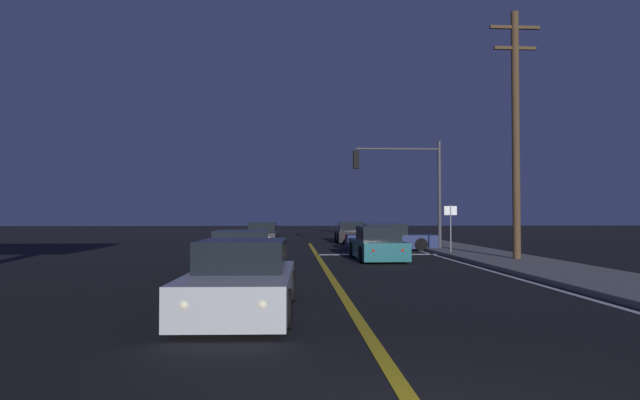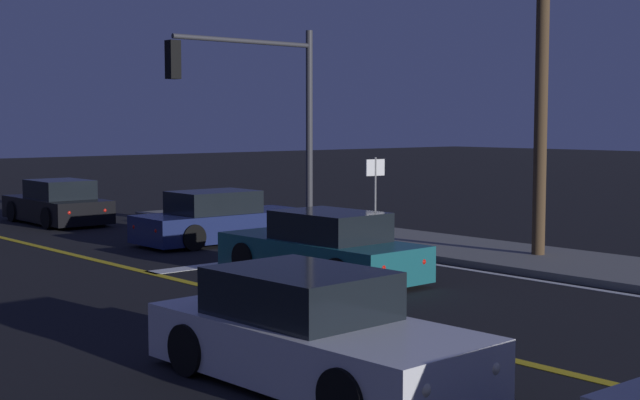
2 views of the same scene
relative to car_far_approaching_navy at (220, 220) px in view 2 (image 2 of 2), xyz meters
name	(u,v)px [view 2 (image 2 of 2)]	position (x,y,z in m)	size (l,w,h in m)	color
lane_line_center	(526,364)	(-3.84, -12.25, -0.58)	(0.20, 36.69, 0.01)	gold
stop_bar	(256,260)	(-1.10, -2.96, -0.58)	(5.48, 0.50, 0.01)	white
car_far_approaching_navy	(220,220)	(0.00, 0.00, 0.00)	(4.58, 1.90, 1.34)	navy
car_distant_tail_white	(312,335)	(-6.48, -11.10, 0.00)	(2.01, 4.42, 1.34)	silver
car_side_waiting_teal	(322,249)	(-1.55, -5.71, 0.00)	(1.88, 4.58, 1.34)	#195960
car_parked_curb_black	(57,204)	(-1.18, 6.92, 0.00)	(1.96, 4.29, 1.34)	black
traffic_signal_near_right	(260,98)	(0.80, -0.66, 3.12)	(4.43, 0.28, 5.49)	#38383D
utility_pole_right	(543,33)	(3.53, -7.20, 4.44)	(1.93, 0.29, 9.57)	#4C3823
street_sign_corner	(375,187)	(2.13, -3.46, 0.93)	(0.56, 0.08, 2.24)	slate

